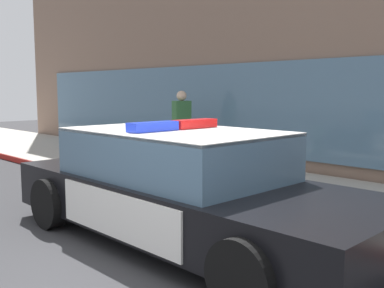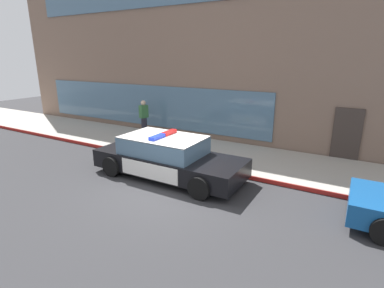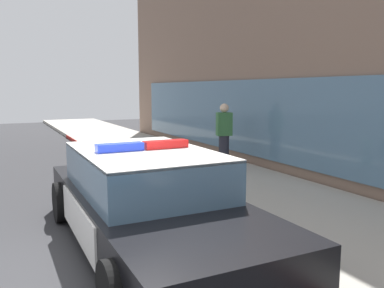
# 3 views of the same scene
# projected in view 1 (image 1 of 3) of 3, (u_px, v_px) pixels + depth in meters

# --- Properties ---
(ground) EXTENTS (48.00, 48.00, 0.00)m
(ground) POSITION_uv_depth(u_px,v_px,m) (172.00, 273.00, 4.63)
(ground) COLOR #303033
(sidewalk) EXTENTS (48.00, 3.43, 0.15)m
(sidewalk) POSITION_uv_depth(u_px,v_px,m) (341.00, 204.00, 7.12)
(sidewalk) COLOR #A39E93
(sidewalk) RESTS_ON ground
(curb_red_paint) EXTENTS (28.80, 0.04, 0.14)m
(curb_red_paint) POSITION_uv_depth(u_px,v_px,m) (278.00, 228.00, 5.92)
(curb_red_paint) COLOR maroon
(curb_red_paint) RESTS_ON ground
(police_cruiser) EXTENTS (5.16, 2.17, 1.49)m
(police_cruiser) POSITION_uv_depth(u_px,v_px,m) (183.00, 187.00, 5.57)
(police_cruiser) COLOR black
(police_cruiser) RESTS_ON ground
(fire_hydrant) EXTENTS (0.34, 0.39, 0.73)m
(fire_hydrant) POSITION_uv_depth(u_px,v_px,m) (156.00, 164.00, 8.41)
(fire_hydrant) COLOR #4C994C
(fire_hydrant) RESTS_ON sidewalk
(pedestrian_on_sidewalk) EXTENTS (0.36, 0.46, 1.71)m
(pedestrian_on_sidewalk) POSITION_uv_depth(u_px,v_px,m) (182.00, 126.00, 10.82)
(pedestrian_on_sidewalk) COLOR #23232D
(pedestrian_on_sidewalk) RESTS_ON sidewalk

